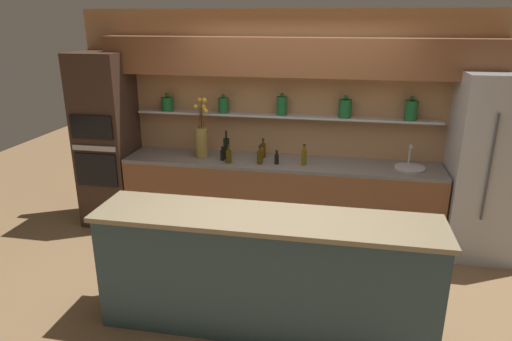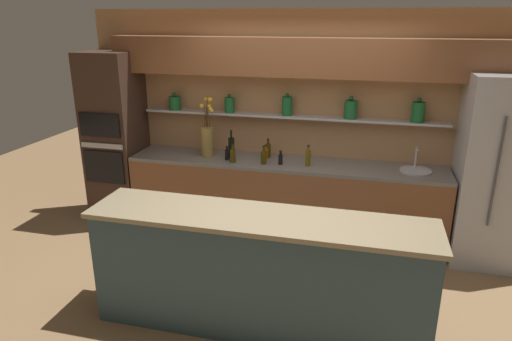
% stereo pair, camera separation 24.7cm
% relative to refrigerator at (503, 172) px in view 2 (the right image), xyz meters
% --- Properties ---
extents(ground_plane, '(12.00, 12.00, 0.00)m').
position_rel_refrigerator_xyz_m(ground_plane, '(-2.16, -1.20, -1.00)').
color(ground_plane, olive).
extents(back_wall_unit, '(5.20, 0.44, 2.60)m').
position_rel_refrigerator_xyz_m(back_wall_unit, '(-2.16, 0.33, 0.55)').
color(back_wall_unit, tan).
rests_on(back_wall_unit, ground_plane).
extents(back_counter_unit, '(3.66, 0.62, 0.92)m').
position_rel_refrigerator_xyz_m(back_counter_unit, '(-2.29, 0.04, -0.54)').
color(back_counter_unit, brown).
rests_on(back_counter_unit, ground_plane).
extents(island_counter, '(2.78, 0.61, 1.02)m').
position_rel_refrigerator_xyz_m(island_counter, '(-2.16, -1.73, -0.48)').
color(island_counter, '#334C56').
rests_on(island_counter, ground_plane).
extents(refrigerator, '(0.89, 0.73, 1.99)m').
position_rel_refrigerator_xyz_m(refrigerator, '(0.00, 0.00, 0.00)').
color(refrigerator, '#B7B7BC').
rests_on(refrigerator, ground_plane).
extents(oven_tower, '(0.62, 0.64, 2.12)m').
position_rel_refrigerator_xyz_m(oven_tower, '(-4.45, 0.04, 0.07)').
color(oven_tower, '#3D281E').
rests_on(oven_tower, ground_plane).
extents(flower_vase, '(0.17, 0.16, 0.71)m').
position_rel_refrigerator_xyz_m(flower_vase, '(-3.23, 0.04, 0.13)').
color(flower_vase, olive).
rests_on(flower_vase, back_counter_unit).
extents(sink_fixture, '(0.33, 0.33, 0.25)m').
position_rel_refrigerator_xyz_m(sink_fixture, '(-0.85, 0.05, -0.06)').
color(sink_fixture, '#B7B7BC').
rests_on(sink_fixture, back_counter_unit).
extents(bottle_oil_0, '(0.06, 0.06, 0.23)m').
position_rel_refrigerator_xyz_m(bottle_oil_0, '(-2.51, 0.17, 0.01)').
color(bottle_oil_0, '#47380A').
rests_on(bottle_oil_0, back_counter_unit).
extents(bottle_wine_1, '(0.07, 0.07, 0.34)m').
position_rel_refrigerator_xyz_m(bottle_wine_1, '(-2.93, 0.03, 0.05)').
color(bottle_wine_1, black).
rests_on(bottle_wine_1, back_counter_unit).
extents(bottle_oil_2, '(0.06, 0.06, 0.22)m').
position_rel_refrigerator_xyz_m(bottle_oil_2, '(-2.86, -0.13, 0.01)').
color(bottle_oil_2, '#47380A').
rests_on(bottle_oil_2, back_counter_unit).
extents(bottle_oil_3, '(0.06, 0.06, 0.24)m').
position_rel_refrigerator_xyz_m(bottle_oil_3, '(-2.01, -0.04, 0.02)').
color(bottle_oil_3, brown).
rests_on(bottle_oil_3, back_counter_unit).
extents(bottle_sauce_4, '(0.05, 0.05, 0.16)m').
position_rel_refrigerator_xyz_m(bottle_sauce_4, '(-2.31, -0.07, -0.01)').
color(bottle_sauce_4, black).
rests_on(bottle_sauce_4, back_counter_unit).
extents(bottle_sauce_5, '(0.05, 0.05, 0.17)m').
position_rel_refrigerator_xyz_m(bottle_sauce_5, '(-2.95, -0.05, -0.01)').
color(bottle_sauce_5, black).
rests_on(bottle_sauce_5, back_counter_unit).
extents(bottle_oil_6, '(0.06, 0.06, 0.21)m').
position_rel_refrigerator_xyz_m(bottle_oil_6, '(-2.50, -0.10, 0.01)').
color(bottle_oil_6, '#47380A').
rests_on(bottle_oil_6, back_counter_unit).
extents(bottle_sauce_7, '(0.05, 0.05, 0.18)m').
position_rel_refrigerator_xyz_m(bottle_sauce_7, '(-2.52, 0.09, -0.00)').
color(bottle_sauce_7, '#9E4C0A').
rests_on(bottle_sauce_7, back_counter_unit).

